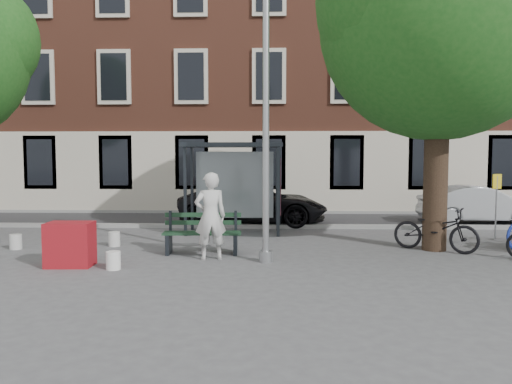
{
  "coord_description": "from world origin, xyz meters",
  "views": [
    {
      "loc": [
        0.14,
        -10.41,
        2.23
      ],
      "look_at": [
        -0.25,
        1.21,
        1.4
      ],
      "focal_mm": 35.0,
      "sensor_mm": 36.0,
      "label": 1
    }
  ],
  "objects_px": {
    "painter": "(210,216)",
    "notice_sign": "(497,193)",
    "car_silver": "(479,205)",
    "bike_a": "(435,229)",
    "red_stand": "(70,244)",
    "lamppost": "(266,130)",
    "car_dark": "(253,203)",
    "bus_shelter": "(247,167)",
    "bench": "(202,235)"
  },
  "relations": [
    {
      "from": "painter",
      "to": "notice_sign",
      "type": "distance_m",
      "value": 7.93
    },
    {
      "from": "car_silver",
      "to": "notice_sign",
      "type": "bearing_deg",
      "value": 163.31
    },
    {
      "from": "bike_a",
      "to": "red_stand",
      "type": "distance_m",
      "value": 8.17
    },
    {
      "from": "lamppost",
      "to": "car_dark",
      "type": "bearing_deg",
      "value": 94.66
    },
    {
      "from": "bus_shelter",
      "to": "car_dark",
      "type": "height_order",
      "value": "bus_shelter"
    },
    {
      "from": "car_dark",
      "to": "painter",
      "type": "bearing_deg",
      "value": 175.03
    },
    {
      "from": "bus_shelter",
      "to": "painter",
      "type": "relative_size",
      "value": 1.51
    },
    {
      "from": "lamppost",
      "to": "bus_shelter",
      "type": "relative_size",
      "value": 2.14
    },
    {
      "from": "lamppost",
      "to": "notice_sign",
      "type": "height_order",
      "value": "lamppost"
    },
    {
      "from": "car_dark",
      "to": "bike_a",
      "type": "bearing_deg",
      "value": -134.06
    },
    {
      "from": "painter",
      "to": "red_stand",
      "type": "distance_m",
      "value": 2.92
    },
    {
      "from": "bike_a",
      "to": "notice_sign",
      "type": "xyz_separation_m",
      "value": [
        2.19,
        1.81,
        0.73
      ]
    },
    {
      "from": "lamppost",
      "to": "bike_a",
      "type": "relative_size",
      "value": 3.09
    },
    {
      "from": "bus_shelter",
      "to": "car_silver",
      "type": "relative_size",
      "value": 0.75
    },
    {
      "from": "red_stand",
      "to": "car_silver",
      "type": "bearing_deg",
      "value": 32.06
    },
    {
      "from": "car_dark",
      "to": "car_silver",
      "type": "xyz_separation_m",
      "value": [
        7.51,
        0.35,
        -0.05
      ]
    },
    {
      "from": "painter",
      "to": "bike_a",
      "type": "xyz_separation_m",
      "value": [
        5.18,
        1.11,
        -0.43
      ]
    },
    {
      "from": "car_dark",
      "to": "lamppost",
      "type": "bearing_deg",
      "value": -173.27
    },
    {
      "from": "painter",
      "to": "bench",
      "type": "bearing_deg",
      "value": -84.57
    },
    {
      "from": "lamppost",
      "to": "car_silver",
      "type": "xyz_separation_m",
      "value": [
        7.02,
        6.35,
        -2.16
      ]
    },
    {
      "from": "bus_shelter",
      "to": "bench",
      "type": "bearing_deg",
      "value": -105.23
    },
    {
      "from": "painter",
      "to": "notice_sign",
      "type": "relative_size",
      "value": 1.08
    },
    {
      "from": "red_stand",
      "to": "bench",
      "type": "bearing_deg",
      "value": 30.25
    },
    {
      "from": "car_dark",
      "to": "red_stand",
      "type": "relative_size",
      "value": 5.4
    },
    {
      "from": "bus_shelter",
      "to": "notice_sign",
      "type": "xyz_separation_m",
      "value": [
        6.78,
        -0.94,
        -0.67
      ]
    },
    {
      "from": "lamppost",
      "to": "car_dark",
      "type": "distance_m",
      "value": 6.38
    },
    {
      "from": "lamppost",
      "to": "red_stand",
      "type": "distance_m",
      "value": 4.63
    },
    {
      "from": "painter",
      "to": "bench",
      "type": "height_order",
      "value": "painter"
    },
    {
      "from": "notice_sign",
      "to": "car_dark",
      "type": "bearing_deg",
      "value": 134.4
    },
    {
      "from": "lamppost",
      "to": "bus_shelter",
      "type": "height_order",
      "value": "lamppost"
    },
    {
      "from": "notice_sign",
      "to": "bus_shelter",
      "type": "bearing_deg",
      "value": 149.55
    },
    {
      "from": "bench",
      "to": "red_stand",
      "type": "relative_size",
      "value": 2.01
    },
    {
      "from": "car_dark",
      "to": "red_stand",
      "type": "height_order",
      "value": "car_dark"
    },
    {
      "from": "bus_shelter",
      "to": "notice_sign",
      "type": "distance_m",
      "value": 6.88
    },
    {
      "from": "lamppost",
      "to": "bike_a",
      "type": "bearing_deg",
      "value": 18.78
    },
    {
      "from": "bike_a",
      "to": "notice_sign",
      "type": "relative_size",
      "value": 1.12
    },
    {
      "from": "lamppost",
      "to": "car_silver",
      "type": "height_order",
      "value": "lamppost"
    },
    {
      "from": "bus_shelter",
      "to": "notice_sign",
      "type": "height_order",
      "value": "bus_shelter"
    },
    {
      "from": "lamppost",
      "to": "bus_shelter",
      "type": "xyz_separation_m",
      "value": [
        -0.61,
        4.11,
        -0.87
      ]
    },
    {
      "from": "painter",
      "to": "bike_a",
      "type": "height_order",
      "value": "painter"
    },
    {
      "from": "bench",
      "to": "notice_sign",
      "type": "distance_m",
      "value": 8.01
    },
    {
      "from": "bike_a",
      "to": "notice_sign",
      "type": "distance_m",
      "value": 2.94
    },
    {
      "from": "lamppost",
      "to": "car_silver",
      "type": "relative_size",
      "value": 1.6
    },
    {
      "from": "bus_shelter",
      "to": "car_silver",
      "type": "xyz_separation_m",
      "value": [
        7.63,
        2.25,
        -1.29
      ]
    },
    {
      "from": "lamppost",
      "to": "bus_shelter",
      "type": "bearing_deg",
      "value": 98.43
    },
    {
      "from": "bike_a",
      "to": "car_silver",
      "type": "relative_size",
      "value": 0.52
    },
    {
      "from": "painter",
      "to": "notice_sign",
      "type": "bearing_deg",
      "value": -174.89
    },
    {
      "from": "bench",
      "to": "car_dark",
      "type": "distance_m",
      "value": 5.18
    },
    {
      "from": "red_stand",
      "to": "notice_sign",
      "type": "relative_size",
      "value": 0.51
    },
    {
      "from": "bus_shelter",
      "to": "car_silver",
      "type": "bearing_deg",
      "value": 16.43
    }
  ]
}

